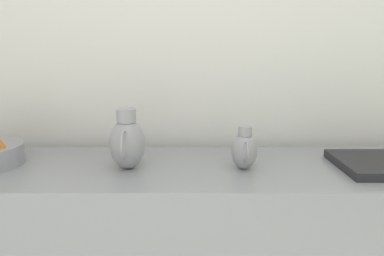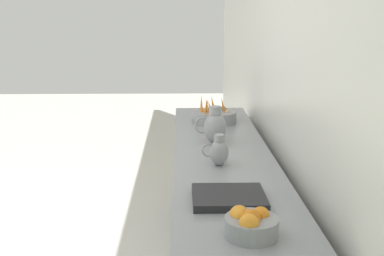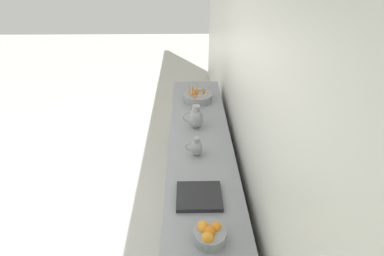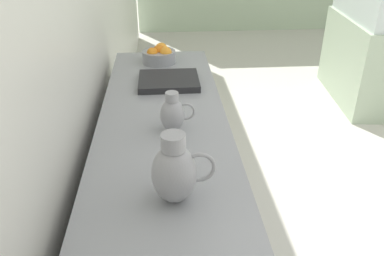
# 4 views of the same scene
# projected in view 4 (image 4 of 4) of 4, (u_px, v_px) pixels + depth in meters

# --- Properties ---
(prep_counter) EXTENTS (0.61, 2.87, 0.93)m
(prep_counter) POSITION_uv_depth(u_px,v_px,m) (168.00, 254.00, 1.73)
(prep_counter) COLOR gray
(prep_counter) RESTS_ON ground_plane
(orange_bowl) EXTENTS (0.22, 0.22, 0.12)m
(orange_bowl) POSITION_uv_depth(u_px,v_px,m) (160.00, 55.00, 2.55)
(orange_bowl) COLOR gray
(orange_bowl) RESTS_ON prep_counter
(metal_pitcher_tall) EXTENTS (0.21, 0.15, 0.25)m
(metal_pitcher_tall) POSITION_uv_depth(u_px,v_px,m) (175.00, 171.00, 1.29)
(metal_pitcher_tall) COLOR #939399
(metal_pitcher_tall) RESTS_ON prep_counter
(metal_pitcher_short) EXTENTS (0.15, 0.11, 0.18)m
(metal_pitcher_short) POSITION_uv_depth(u_px,v_px,m) (173.00, 113.00, 1.73)
(metal_pitcher_short) COLOR #939399
(metal_pitcher_short) RESTS_ON prep_counter
(counter_sink_basin) EXTENTS (0.34, 0.30, 0.04)m
(counter_sink_basin) POSITION_uv_depth(u_px,v_px,m) (169.00, 81.00, 2.24)
(counter_sink_basin) COLOR #232326
(counter_sink_basin) RESTS_ON prep_counter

